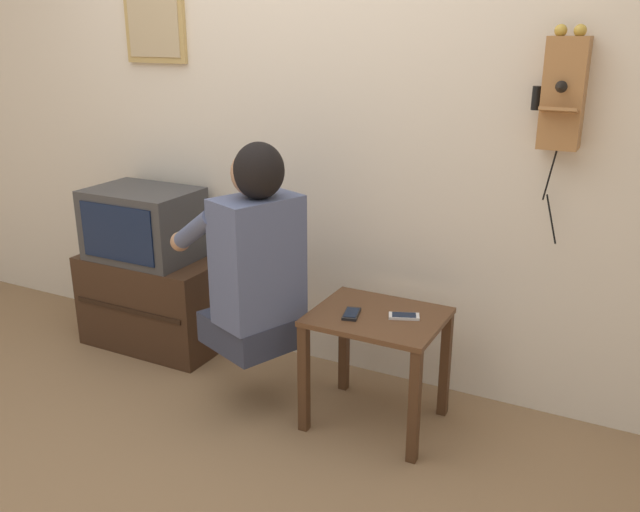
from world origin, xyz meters
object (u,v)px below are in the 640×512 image
at_px(cell_phone_spare, 404,316).
at_px(cell_phone_held, 351,314).
at_px(television, 144,224).
at_px(wall_phone_antique, 563,92).
at_px(framed_picture, 154,19).
at_px(person, 254,255).

bearing_deg(cell_phone_spare, cell_phone_held, -90.63).
distance_m(television, wall_phone_antique, 2.09).
bearing_deg(framed_picture, cell_phone_held, -19.16).
relative_size(person, framed_picture, 2.16).
distance_m(person, wall_phone_antique, 1.37).
bearing_deg(wall_phone_antique, person, -155.84).
distance_m(wall_phone_antique, cell_phone_spare, 1.06).
bearing_deg(wall_phone_antique, cell_phone_held, -148.61).
height_order(person, television, person).
height_order(television, wall_phone_antique, wall_phone_antique).
height_order(television, cell_phone_spare, television).
height_order(person, framed_picture, framed_picture).
height_order(wall_phone_antique, framed_picture, framed_picture).
bearing_deg(cell_phone_held, wall_phone_antique, 17.27).
relative_size(person, cell_phone_held, 6.69).
height_order(person, wall_phone_antique, wall_phone_antique).
xyz_separation_m(television, framed_picture, (-0.03, 0.24, 0.99)).
relative_size(television, cell_phone_held, 4.04).
xyz_separation_m(cell_phone_held, cell_phone_spare, (0.20, 0.08, 0.00)).
bearing_deg(cell_phone_spare, television, -117.12).
distance_m(cell_phone_held, cell_phone_spare, 0.21).
xyz_separation_m(person, television, (-0.86, 0.30, -0.05)).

